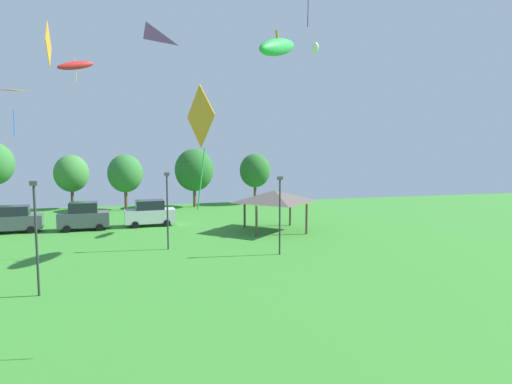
% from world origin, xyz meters
% --- Properties ---
extents(kite_flying_1, '(0.16, 2.53, 2.53)m').
position_xyz_m(kite_flying_1, '(-8.96, 29.24, 13.17)').
color(kite_flying_1, orange).
extents(kite_flying_2, '(0.73, 2.15, 4.54)m').
position_xyz_m(kite_flying_2, '(-2.10, 17.81, 8.51)').
color(kite_flying_2, orange).
extents(kite_flying_4, '(4.53, 4.94, 2.37)m').
position_xyz_m(kite_flying_4, '(5.19, 31.98, 14.31)').
color(kite_flying_4, green).
extents(kite_flying_5, '(2.74, 1.59, 1.72)m').
position_xyz_m(kite_flying_5, '(-8.54, 37.47, 13.38)').
color(kite_flying_5, red).
extents(kite_flying_6, '(2.33, 3.48, 0.87)m').
position_xyz_m(kite_flying_6, '(-1.43, 33.00, 13.04)').
color(kite_flying_6, purple).
extents(kite_flying_9, '(1.50, 2.77, 0.94)m').
position_xyz_m(kite_flying_9, '(10.92, 39.33, 15.99)').
color(kite_flying_9, white).
extents(kite_flying_10, '(1.55, 1.21, 2.23)m').
position_xyz_m(kite_flying_10, '(-11.13, 30.48, 10.16)').
color(kite_flying_10, orange).
extents(parked_car_leftmost, '(4.83, 2.33, 2.33)m').
position_xyz_m(parked_car_leftmost, '(-14.91, 44.25, 1.15)').
color(parked_car_leftmost, '#4C5156').
rests_on(parked_car_leftmost, ground).
extents(parked_car_second_from_left, '(4.42, 2.21, 2.51)m').
position_xyz_m(parked_car_second_from_left, '(-9.12, 44.01, 1.23)').
color(parked_car_second_from_left, '#4C5156').
rests_on(parked_car_second_from_left, ground).
extents(parked_car_third_from_left, '(4.73, 2.35, 2.43)m').
position_xyz_m(parked_car_third_from_left, '(-3.33, 44.69, 1.19)').
color(parked_car_third_from_left, silver).
rests_on(parked_car_third_from_left, ground).
extents(park_pavilion, '(5.73, 5.59, 3.60)m').
position_xyz_m(park_pavilion, '(7.29, 39.42, 3.08)').
color(park_pavilion, brown).
rests_on(park_pavilion, ground).
extents(light_post_0, '(0.36, 0.20, 5.85)m').
position_xyz_m(light_post_0, '(-9.35, 25.67, 3.32)').
color(light_post_0, '#2D2D33').
rests_on(light_post_0, ground).
extents(light_post_2, '(0.36, 0.20, 5.46)m').
position_xyz_m(light_post_2, '(5.09, 30.92, 3.12)').
color(light_post_2, '#2D2D33').
rests_on(light_post_2, ground).
extents(light_post_3, '(0.36, 0.20, 5.64)m').
position_xyz_m(light_post_3, '(-2.33, 34.43, 3.21)').
color(light_post_3, '#2D2D33').
rests_on(light_post_3, ground).
extents(treeline_tree_1, '(3.99, 3.99, 6.40)m').
position_xyz_m(treeline_tree_1, '(-11.95, 58.77, 4.19)').
color(treeline_tree_1, brown).
rests_on(treeline_tree_1, ground).
extents(treeline_tree_2, '(4.00, 4.00, 6.48)m').
position_xyz_m(treeline_tree_2, '(-5.76, 56.05, 4.27)').
color(treeline_tree_2, brown).
rests_on(treeline_tree_2, ground).
extents(treeline_tree_3, '(4.68, 4.68, 7.10)m').
position_xyz_m(treeline_tree_3, '(2.31, 56.68, 4.52)').
color(treeline_tree_3, brown).
rests_on(treeline_tree_3, ground).
extents(treeline_tree_4, '(3.94, 3.94, 6.44)m').
position_xyz_m(treeline_tree_4, '(10.28, 57.92, 4.27)').
color(treeline_tree_4, brown).
rests_on(treeline_tree_4, ground).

